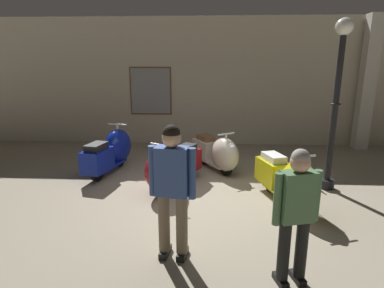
{
  "coord_description": "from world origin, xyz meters",
  "views": [
    {
      "loc": [
        0.35,
        -5.52,
        2.46
      ],
      "look_at": [
        -0.01,
        1.01,
        0.76
      ],
      "focal_mm": 30.02,
      "sensor_mm": 36.0,
      "label": 1
    }
  ],
  "objects_px": {
    "scooter_1": "(170,167)",
    "visitor_0": "(296,209)",
    "lamppost": "(337,95)",
    "visitor_1": "(172,184)",
    "scooter_3": "(290,181)",
    "scooter_0": "(112,151)",
    "scooter_2": "(219,153)"
  },
  "relations": [
    {
      "from": "scooter_1",
      "to": "visitor_0",
      "type": "height_order",
      "value": "visitor_0"
    },
    {
      "from": "lamppost",
      "to": "visitor_1",
      "type": "xyz_separation_m",
      "value": [
        -2.79,
        -2.47,
        -0.84
      ]
    },
    {
      "from": "visitor_1",
      "to": "scooter_1",
      "type": "bearing_deg",
      "value": 17.02
    },
    {
      "from": "visitor_1",
      "to": "lamppost",
      "type": "bearing_deg",
      "value": -39.42
    },
    {
      "from": "scooter_3",
      "to": "visitor_1",
      "type": "distance_m",
      "value": 2.51
    },
    {
      "from": "lamppost",
      "to": "visitor_1",
      "type": "bearing_deg",
      "value": -138.49
    },
    {
      "from": "scooter_3",
      "to": "visitor_0",
      "type": "height_order",
      "value": "visitor_0"
    },
    {
      "from": "scooter_0",
      "to": "lamppost",
      "type": "distance_m",
      "value": 4.83
    },
    {
      "from": "scooter_0",
      "to": "visitor_1",
      "type": "distance_m",
      "value": 3.76
    },
    {
      "from": "scooter_0",
      "to": "visitor_0",
      "type": "relative_size",
      "value": 1.11
    },
    {
      "from": "scooter_1",
      "to": "scooter_3",
      "type": "bearing_deg",
      "value": 100.51
    },
    {
      "from": "visitor_0",
      "to": "scooter_0",
      "type": "bearing_deg",
      "value": 25.28
    },
    {
      "from": "scooter_1",
      "to": "scooter_2",
      "type": "distance_m",
      "value": 1.47
    },
    {
      "from": "scooter_2",
      "to": "visitor_0",
      "type": "height_order",
      "value": "visitor_0"
    },
    {
      "from": "scooter_2",
      "to": "visitor_0",
      "type": "relative_size",
      "value": 0.98
    },
    {
      "from": "scooter_2",
      "to": "visitor_0",
      "type": "distance_m",
      "value": 3.89
    },
    {
      "from": "lamppost",
      "to": "visitor_0",
      "type": "distance_m",
      "value": 3.36
    },
    {
      "from": "scooter_1",
      "to": "lamppost",
      "type": "relative_size",
      "value": 0.51
    },
    {
      "from": "scooter_1",
      "to": "lamppost",
      "type": "distance_m",
      "value": 3.42
    },
    {
      "from": "lamppost",
      "to": "visitor_0",
      "type": "xyz_separation_m",
      "value": [
        -1.41,
        -2.91,
        -0.93
      ]
    },
    {
      "from": "scooter_0",
      "to": "scooter_2",
      "type": "height_order",
      "value": "scooter_0"
    },
    {
      "from": "scooter_0",
      "to": "scooter_3",
      "type": "distance_m",
      "value": 3.98
    },
    {
      "from": "lamppost",
      "to": "scooter_3",
      "type": "bearing_deg",
      "value": -137.4
    },
    {
      "from": "scooter_0",
      "to": "scooter_1",
      "type": "relative_size",
      "value": 1.08
    },
    {
      "from": "scooter_0",
      "to": "visitor_0",
      "type": "distance_m",
      "value": 4.89
    },
    {
      "from": "scooter_2",
      "to": "visitor_0",
      "type": "xyz_separation_m",
      "value": [
        0.72,
        -3.79,
        0.49
      ]
    },
    {
      "from": "scooter_0",
      "to": "visitor_1",
      "type": "height_order",
      "value": "visitor_1"
    },
    {
      "from": "scooter_1",
      "to": "scooter_2",
      "type": "height_order",
      "value": "scooter_1"
    },
    {
      "from": "scooter_0",
      "to": "scooter_2",
      "type": "xyz_separation_m",
      "value": [
        2.42,
        0.07,
        -0.04
      ]
    },
    {
      "from": "scooter_2",
      "to": "lamppost",
      "type": "distance_m",
      "value": 2.71
    },
    {
      "from": "scooter_2",
      "to": "visitor_1",
      "type": "relative_size",
      "value": 0.89
    },
    {
      "from": "visitor_1",
      "to": "scooter_2",
      "type": "bearing_deg",
      "value": -2.05
    }
  ]
}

